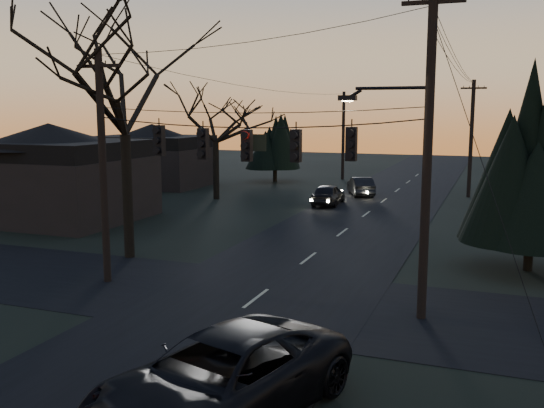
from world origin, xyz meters
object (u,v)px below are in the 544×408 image
at_px(utility_pole_right, 421,318).
at_px(bare_tree_left, 123,83).
at_px(utility_pole_far_l, 342,179).
at_px(utility_pole_left, 108,281).
at_px(utility_pole_far_r, 468,197).
at_px(evergreen_right, 535,164).
at_px(sedan_oncoming_b, 361,186).
at_px(sedan_oncoming_a, 328,195).
at_px(suv_near, 221,379).

xyz_separation_m(utility_pole_right, bare_tree_left, (-12.88, 3.52, 7.46)).
bearing_deg(bare_tree_left, utility_pole_far_l, 87.57).
relative_size(utility_pole_left, utility_pole_far_l, 1.06).
relative_size(utility_pole_right, utility_pole_far_r, 1.18).
bearing_deg(utility_pole_far_l, evergreen_right, -62.77).
bearing_deg(utility_pole_left, sedan_oncoming_b, 81.59).
relative_size(evergreen_right, sedan_oncoming_a, 1.77).
distance_m(utility_pole_right, suv_near, 8.42).
distance_m(bare_tree_left, sedan_oncoming_a, 19.02).
distance_m(utility_pole_right, evergreen_right, 9.04).
bearing_deg(utility_pole_far_l, utility_pole_right, -72.28).
height_order(utility_pole_far_r, bare_tree_left, bare_tree_left).
relative_size(utility_pole_right, suv_near, 1.58).
relative_size(bare_tree_left, sedan_oncoming_b, 2.56).
distance_m(utility_pole_right, bare_tree_left, 15.30).
distance_m(suv_near, sedan_oncoming_a, 29.12).
bearing_deg(sedan_oncoming_a, utility_pole_far_r, -142.38).
distance_m(utility_pole_left, evergreen_right, 17.02).
bearing_deg(utility_pole_right, suv_near, -111.83).
relative_size(utility_pole_right, evergreen_right, 1.36).
bearing_deg(utility_pole_far_r, evergreen_right, -80.98).
bearing_deg(sedan_oncoming_b, sedan_oncoming_a, 55.87).
bearing_deg(evergreen_right, utility_pole_far_l, 117.23).
height_order(utility_pole_far_l, sedan_oncoming_a, utility_pole_far_l).
bearing_deg(sedan_oncoming_b, evergreen_right, 97.21).
distance_m(utility_pole_far_l, suv_near, 44.58).
bearing_deg(suv_near, utility_pole_left, 154.26).
bearing_deg(utility_pole_far_l, sedan_oncoming_b, -68.61).
xyz_separation_m(bare_tree_left, evergreen_right, (16.17, 3.74, -3.18)).
bearing_deg(evergreen_right, bare_tree_left, -166.99).
bearing_deg(utility_pole_left, utility_pole_far_l, 90.00).
relative_size(utility_pole_far_l, sedan_oncoming_b, 1.92).
bearing_deg(bare_tree_left, utility_pole_right, -15.27).
xyz_separation_m(utility_pole_right, sedan_oncoming_b, (-7.64, 26.14, 0.69)).
height_order(bare_tree_left, suv_near, bare_tree_left).
height_order(utility_pole_far_r, evergreen_right, evergreen_right).
xyz_separation_m(utility_pole_left, suv_near, (8.39, -7.78, 0.88)).
relative_size(sedan_oncoming_a, sedan_oncoming_b, 1.00).
distance_m(utility_pole_left, utility_pole_far_l, 36.00).
distance_m(utility_pole_far_r, bare_tree_left, 28.65).
distance_m(utility_pole_right, sedan_oncoming_b, 27.24).
relative_size(evergreen_right, sedan_oncoming_b, 1.77).
bearing_deg(sedan_oncoming_a, evergreen_right, 129.53).
relative_size(utility_pole_far_r, suv_near, 1.34).
xyz_separation_m(bare_tree_left, sedan_oncoming_a, (4.18, 17.28, -6.75)).
height_order(utility_pole_right, utility_pole_far_l, utility_pole_right).
xyz_separation_m(bare_tree_left, sedan_oncoming_b, (5.24, 22.62, -6.77)).
distance_m(utility_pole_right, utility_pole_far_l, 37.79).
relative_size(utility_pole_far_r, evergreen_right, 1.15).
distance_m(evergreen_right, suv_near, 16.69).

